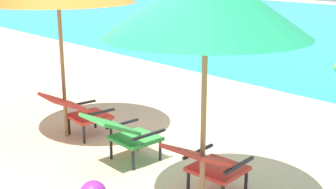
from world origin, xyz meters
TOP-DOWN VIEW (x-y plane):
  - ground_plane at (0.00, 4.00)m, footprint 40.00×40.00m
  - lounge_chair_left at (-1.16, -0.14)m, footprint 0.60×0.91m
  - lounge_chair_center at (-0.06, -0.20)m, footprint 0.56×0.88m
  - lounge_chair_right at (1.22, -0.12)m, footprint 0.61×0.92m
  - beach_umbrella_right at (1.37, -0.37)m, footprint 2.53×2.53m

SIDE VIEW (x-z plane):
  - ground_plane at x=0.00m, z-range 0.00..0.00m
  - lounge_chair_left at x=-1.16m, z-range 0.06..0.75m
  - lounge_chair_center at x=-0.06m, z-range 0.06..0.75m
  - lounge_chair_right at x=1.22m, z-range 0.06..0.75m
  - beach_umbrella_right at x=1.37m, z-range 0.85..3.22m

